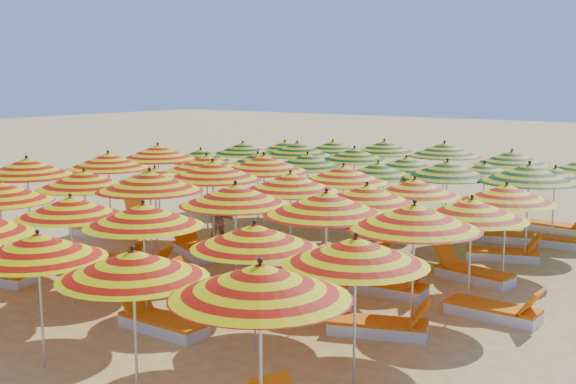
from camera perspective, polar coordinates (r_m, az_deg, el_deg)
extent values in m
plane|color=#F4D26C|center=(17.73, -0.95, -5.32)|extent=(120.00, 120.00, 0.00)
cylinder|color=silver|center=(11.65, -18.93, -8.32)|extent=(0.04, 0.04, 2.05)
cone|color=orange|center=(11.43, -19.16, -4.07)|extent=(2.20, 2.20, 0.39)
sphere|color=black|center=(11.38, -19.21, -2.97)|extent=(0.07, 0.07, 0.07)
cylinder|color=silver|center=(10.20, -11.98, -10.46)|extent=(0.04, 0.04, 2.06)
cone|color=orange|center=(9.94, -12.15, -5.60)|extent=(2.38, 2.38, 0.39)
sphere|color=black|center=(9.88, -12.20, -4.33)|extent=(0.07, 0.07, 0.07)
cylinder|color=silver|center=(8.81, -2.17, -12.98)|extent=(0.04, 0.04, 2.20)
cone|color=orange|center=(8.50, -2.21, -7.03)|extent=(2.48, 2.48, 0.42)
sphere|color=black|center=(8.44, -2.22, -5.46)|extent=(0.07, 0.07, 0.07)
cylinder|color=silver|center=(16.20, -21.65, -3.33)|extent=(0.04, 0.04, 2.21)
cylinder|color=silver|center=(14.66, -16.64, -4.59)|extent=(0.04, 0.04, 2.08)
cone|color=orange|center=(14.48, -16.80, -1.12)|extent=(2.45, 2.45, 0.40)
sphere|color=black|center=(14.45, -16.85, -0.23)|extent=(0.07, 0.07, 0.07)
cylinder|color=silver|center=(13.20, -11.23, -5.74)|extent=(0.04, 0.04, 2.14)
cone|color=orange|center=(13.00, -11.35, -1.78)|extent=(2.74, 2.74, 0.41)
sphere|color=black|center=(12.96, -11.39, -0.76)|extent=(0.07, 0.07, 0.07)
cylinder|color=silver|center=(11.67, -2.63, -7.77)|extent=(0.04, 0.04, 2.06)
cone|color=orange|center=(11.44, -2.67, -3.50)|extent=(2.70, 2.70, 0.39)
sphere|color=black|center=(11.39, -2.68, -2.39)|extent=(0.07, 0.07, 0.07)
cylinder|color=silver|center=(10.54, 5.29, -9.51)|extent=(0.04, 0.04, 2.11)
cone|color=orange|center=(10.28, 5.36, -4.66)|extent=(2.30, 2.30, 0.40)
sphere|color=black|center=(10.23, 5.38, -3.40)|extent=(0.07, 0.07, 0.07)
cylinder|color=silver|center=(19.01, -19.77, -1.22)|extent=(0.05, 0.05, 2.37)
cone|color=orange|center=(18.86, -19.94, 1.85)|extent=(2.43, 2.43, 0.45)
sphere|color=black|center=(18.84, -19.98, 2.64)|extent=(0.08, 0.08, 0.08)
cylinder|color=silver|center=(17.55, -15.68, -2.13)|extent=(0.04, 0.04, 2.20)
cone|color=orange|center=(17.40, -15.81, 0.96)|extent=(2.84, 2.84, 0.42)
sphere|color=black|center=(17.37, -15.84, 1.74)|extent=(0.07, 0.07, 0.07)
cylinder|color=silver|center=(16.09, -10.76, -2.71)|extent=(0.04, 0.04, 2.34)
cone|color=orange|center=(15.91, -10.87, 0.86)|extent=(2.68, 2.68, 0.44)
sphere|color=black|center=(15.88, -10.90, 1.78)|extent=(0.08, 0.08, 0.08)
cylinder|color=silver|center=(14.51, -4.13, -4.01)|extent=(0.04, 0.04, 2.26)
cone|color=orange|center=(14.32, -4.18, -0.20)|extent=(2.85, 2.85, 0.43)
sphere|color=black|center=(14.28, -4.19, 0.78)|extent=(0.08, 0.08, 0.08)
cylinder|color=silver|center=(13.26, 3.01, -5.15)|extent=(0.04, 0.04, 2.30)
cone|color=orange|center=(13.06, 3.05, -0.91)|extent=(2.98, 2.98, 0.44)
sphere|color=black|center=(13.01, 3.06, 0.18)|extent=(0.08, 0.08, 0.08)
cylinder|color=silver|center=(12.38, 9.82, -6.39)|extent=(0.04, 0.04, 2.27)
cone|color=orange|center=(12.16, 9.94, -1.92)|extent=(2.66, 2.66, 0.43)
sphere|color=black|center=(12.12, 9.97, -0.77)|extent=(0.08, 0.08, 0.08)
cylinder|color=silver|center=(20.30, -13.91, -0.41)|extent=(0.04, 0.04, 2.32)
cone|color=orange|center=(20.16, -14.02, 2.40)|extent=(2.79, 2.79, 0.44)
sphere|color=black|center=(20.13, -14.05, 3.12)|extent=(0.08, 0.08, 0.08)
cylinder|color=silver|center=(18.90, -10.39, -1.36)|extent=(0.04, 0.04, 2.07)
cone|color=orange|center=(18.76, -10.47, 1.33)|extent=(2.39, 2.39, 0.39)
sphere|color=black|center=(18.74, -10.49, 2.01)|extent=(0.07, 0.07, 0.07)
cylinder|color=silver|center=(17.58, -5.91, -1.57)|extent=(0.04, 0.04, 2.35)
cone|color=orange|center=(17.42, -5.96, 1.72)|extent=(2.73, 2.73, 0.45)
sphere|color=black|center=(17.39, -5.98, 2.56)|extent=(0.08, 0.08, 0.08)
cylinder|color=silver|center=(16.22, 0.19, -2.62)|extent=(0.04, 0.04, 2.24)
cone|color=orange|center=(16.05, 0.19, 0.78)|extent=(2.54, 2.54, 0.43)
sphere|color=black|center=(16.02, 0.19, 1.65)|extent=(0.07, 0.07, 0.07)
cylinder|color=silver|center=(15.21, 6.19, -3.64)|extent=(0.04, 0.04, 2.15)
cone|color=orange|center=(15.03, 6.25, -0.17)|extent=(2.53, 2.53, 0.41)
sphere|color=black|center=(15.00, 6.27, 0.72)|extent=(0.07, 0.07, 0.07)
cylinder|color=silver|center=(14.10, 14.16, -4.96)|extent=(0.04, 0.04, 2.11)
cone|color=orange|center=(13.91, 14.31, -1.29)|extent=(2.51, 2.51, 0.40)
sphere|color=black|center=(13.87, 14.34, -0.35)|extent=(0.07, 0.07, 0.07)
cylinder|color=silver|center=(21.73, -10.16, 0.40)|extent=(0.05, 0.05, 2.37)
cone|color=orange|center=(21.60, -10.24, 3.10)|extent=(3.02, 3.02, 0.45)
sphere|color=black|center=(21.58, -10.25, 3.78)|extent=(0.08, 0.08, 0.08)
cylinder|color=silver|center=(20.44, -6.40, -0.31)|extent=(0.04, 0.04, 2.19)
cone|color=orange|center=(20.31, -6.45, 2.33)|extent=(2.25, 2.25, 0.42)
sphere|color=black|center=(20.28, -6.46, 3.01)|extent=(0.07, 0.07, 0.07)
cylinder|color=silver|center=(18.82, -1.90, -0.80)|extent=(0.05, 0.05, 2.36)
cone|color=orange|center=(18.67, -1.91, 2.30)|extent=(2.92, 2.92, 0.45)
sphere|color=black|center=(18.64, -1.92, 3.09)|extent=(0.08, 0.08, 0.08)
cylinder|color=silver|center=(17.69, 4.36, -1.68)|extent=(0.04, 0.04, 2.23)
cone|color=orange|center=(17.54, 4.40, 1.42)|extent=(2.64, 2.64, 0.42)
sphere|color=black|center=(17.51, 4.41, 2.21)|extent=(0.07, 0.07, 0.07)
cylinder|color=silver|center=(16.67, 9.89, -2.70)|extent=(0.04, 0.04, 2.09)
cone|color=orange|center=(16.51, 9.98, 0.38)|extent=(2.66, 2.66, 0.40)
sphere|color=black|center=(16.48, 10.00, 1.16)|extent=(0.07, 0.07, 0.07)
cylinder|color=silver|center=(16.16, 16.73, -3.30)|extent=(0.04, 0.04, 2.11)
cone|color=orange|center=(15.99, 16.88, -0.10)|extent=(2.46, 2.46, 0.40)
sphere|color=black|center=(15.96, 16.92, 0.71)|extent=(0.07, 0.07, 0.07)
cylinder|color=silver|center=(23.11, -6.87, 0.65)|extent=(0.04, 0.04, 2.10)
cone|color=#676505|center=(22.99, -6.92, 2.89)|extent=(2.14, 2.14, 0.40)
sphere|color=black|center=(22.97, -6.93, 3.45)|extent=(0.07, 0.07, 0.07)
cylinder|color=silver|center=(21.88, -2.39, 0.22)|extent=(0.04, 0.04, 2.09)
cone|color=#676505|center=(21.76, -2.40, 2.58)|extent=(2.28, 2.28, 0.40)
sphere|color=black|center=(21.73, -2.41, 3.18)|extent=(0.07, 0.07, 0.07)
cylinder|color=silver|center=(20.50, 1.55, -0.19)|extent=(0.04, 0.04, 2.22)
cone|color=#676505|center=(20.36, 1.56, 2.48)|extent=(2.84, 2.84, 0.42)
sphere|color=black|center=(20.34, 1.56, 3.16)|extent=(0.07, 0.07, 0.07)
cylinder|color=silver|center=(19.50, 7.08, -0.91)|extent=(0.04, 0.04, 2.10)
cone|color=#676505|center=(19.37, 7.13, 1.74)|extent=(2.67, 2.67, 0.40)
sphere|color=black|center=(19.34, 7.14, 2.42)|extent=(0.07, 0.07, 0.07)
cylinder|color=silver|center=(18.70, 12.36, -1.22)|extent=(0.04, 0.04, 2.27)
cone|color=#676505|center=(18.56, 12.47, 1.76)|extent=(2.84, 2.84, 0.43)
sphere|color=black|center=(18.53, 12.49, 2.52)|extent=(0.08, 0.08, 0.08)
cylinder|color=silver|center=(18.01, 18.36, -1.76)|extent=(0.04, 0.04, 2.33)
cone|color=#676505|center=(17.85, 18.52, 1.43)|extent=(2.92, 2.92, 0.44)
sphere|color=black|center=(17.82, 18.56, 2.25)|extent=(0.08, 0.08, 0.08)
cylinder|color=silver|center=(24.63, -3.56, 1.29)|extent=(0.04, 0.04, 2.16)
cone|color=#676505|center=(24.52, -3.58, 3.45)|extent=(2.35, 2.35, 0.41)
sphere|color=black|center=(24.50, -3.59, 4.00)|extent=(0.07, 0.07, 0.07)
cylinder|color=silver|center=(23.51, 0.73, 1.05)|extent=(0.04, 0.04, 2.25)
cone|color=#676505|center=(23.39, 0.73, 3.41)|extent=(2.26, 2.26, 0.43)
sphere|color=black|center=(23.37, 0.73, 4.01)|extent=(0.08, 0.08, 0.08)
cylinder|color=silver|center=(22.42, 5.23, 0.55)|extent=(0.04, 0.04, 2.20)
cone|color=#676505|center=(22.30, 5.27, 2.98)|extent=(2.54, 2.54, 0.42)
sphere|color=black|center=(22.27, 5.27, 3.59)|extent=(0.07, 0.07, 0.07)
cylinder|color=silver|center=(21.26, 9.27, -0.18)|extent=(0.04, 0.04, 2.07)
cone|color=#676505|center=(21.13, 9.33, 2.22)|extent=(2.15, 2.15, 0.39)
sphere|color=black|center=(21.11, 9.34, 2.83)|extent=(0.07, 0.07, 0.07)
cylinder|color=silver|center=(20.44, 15.18, -0.77)|extent=(0.04, 0.04, 2.05)
cone|color=#676505|center=(20.31, 15.28, 1.70)|extent=(2.30, 2.30, 0.39)
sphere|color=black|center=(20.29, 15.31, 2.33)|extent=(0.07, 0.07, 0.07)
cylinder|color=silver|center=(19.95, 20.22, -1.24)|extent=(0.04, 0.04, 2.06)
cone|color=#676505|center=(19.81, 20.36, 1.30)|extent=(2.48, 2.48, 0.39)
sphere|color=black|center=(19.79, 20.39, 1.94)|extent=(0.07, 0.07, 0.07)
cylinder|color=silver|center=(26.23, -0.26, 1.67)|extent=(0.04, 0.04, 2.05)
cone|color=#676505|center=(26.13, -0.26, 3.60)|extent=(2.28, 2.28, 0.39)
sphere|color=black|center=(26.11, -0.26, 4.09)|extent=(0.07, 0.07, 0.07)
cylinder|color=silver|center=(25.04, 3.54, 1.44)|extent=(0.04, 0.04, 2.17)
cone|color=#676505|center=(24.94, 3.56, 3.58)|extent=(2.64, 2.64, 0.41)
sphere|color=black|center=(24.92, 3.57, 4.13)|extent=(0.07, 0.07, 0.07)
cylinder|color=silver|center=(24.13, 7.56, 1.20)|extent=(0.04, 0.04, 2.27)
cone|color=#676505|center=(24.02, 7.61, 3.53)|extent=(2.91, 2.91, 0.43)
sphere|color=black|center=(24.00, 7.62, 4.13)|extent=(0.08, 0.08, 0.08)
cylinder|color=silver|center=(23.35, 12.17, 0.86)|extent=(0.04, 0.04, 2.31)
cone|color=#676505|center=(23.23, 12.25, 3.30)|extent=(2.79, 2.79, 0.44)
sphere|color=black|center=(23.21, 12.27, 3.93)|extent=(0.08, 0.08, 0.08)
cylinder|color=silver|center=(22.42, 17.14, 0.18)|extent=(0.04, 0.04, 2.20)
cone|color=#676505|center=(22.29, 17.26, 2.59)|extent=(2.35, 2.35, 0.42)
sphere|color=black|center=(22.27, 17.29, 3.21)|extent=(0.07, 0.07, 0.07)
cube|color=orange|center=(16.41, -20.36, -5.46)|extent=(0.50, 0.65, 0.48)
cube|color=white|center=(13.02, -9.84, -10.39)|extent=(1.71, 0.60, 0.20)
cube|color=orange|center=(12.97, -9.86, -9.85)|extent=(1.71, 0.60, 0.06)
cube|color=orange|center=(13.40, -11.98, -8.31)|extent=(0.37, 0.58, 0.48)
cube|color=white|center=(17.46, -13.95, -5.48)|extent=(1.79, 0.93, 0.20)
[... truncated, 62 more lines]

